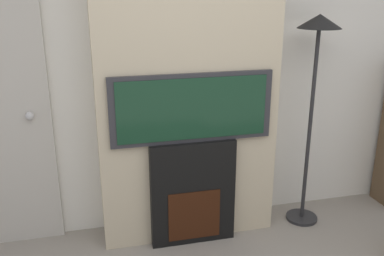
% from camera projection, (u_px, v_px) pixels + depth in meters
% --- Properties ---
extents(wall_back, '(6.00, 0.06, 2.70)m').
position_uv_depth(wall_back, '(181.00, 55.00, 3.18)').
color(wall_back, silver).
rests_on(wall_back, ground_plane).
extents(chimney_breast, '(1.30, 0.33, 2.70)m').
position_uv_depth(chimney_breast, '(186.00, 59.00, 3.00)').
color(chimney_breast, beige).
rests_on(chimney_breast, ground_plane).
extents(fireplace, '(0.63, 0.15, 0.80)m').
position_uv_depth(fireplace, '(192.00, 192.00, 3.15)').
color(fireplace, black).
rests_on(fireplace, ground_plane).
extents(television, '(1.14, 0.07, 0.49)m').
position_uv_depth(television, '(192.00, 108.00, 2.95)').
color(television, '#2D2D33').
rests_on(television, fireplace).
extents(floor_lamp, '(0.32, 0.32, 1.65)m').
position_uv_depth(floor_lamp, '(316.00, 60.00, 3.13)').
color(floor_lamp, '#262628').
rests_on(floor_lamp, ground_plane).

